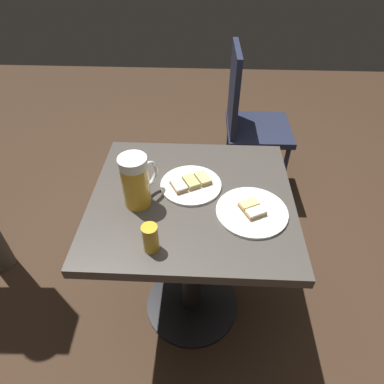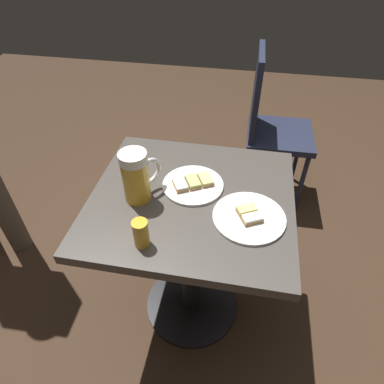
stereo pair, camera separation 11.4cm
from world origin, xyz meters
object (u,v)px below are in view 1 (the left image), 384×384
plate_near (191,184)px  cafe_chair (248,118)px  beer_mug (136,181)px  beer_glass_small (150,238)px  plate_far (252,211)px

plate_near → cafe_chair: (-0.30, -0.87, -0.21)m
plate_near → beer_mug: bearing=28.0°
plate_near → beer_glass_small: bearing=70.5°
beer_mug → cafe_chair: 1.11m
beer_mug → beer_glass_small: size_ratio=2.01×
plate_near → beer_glass_small: beer_glass_small is taller
plate_far → beer_glass_small: beer_glass_small is taller
beer_mug → plate_near: bearing=-152.0°
plate_near → plate_far: (-0.21, 0.13, -0.00)m
plate_near → plate_far: size_ratio=0.93×
plate_near → beer_glass_small: (0.10, 0.29, 0.04)m
beer_glass_small → cafe_chair: cafe_chair is taller
beer_glass_small → beer_mug: bearing=-70.6°
cafe_chair → beer_glass_small: bearing=-20.0°
beer_mug → beer_glass_small: beer_mug is taller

